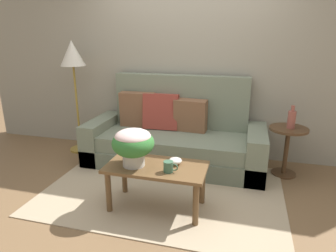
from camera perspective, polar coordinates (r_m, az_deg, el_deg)
ground_plane at (r=3.35m, az=-0.89°, el=-12.32°), size 14.00×14.00×0.00m
wall_back at (r=4.15m, az=3.96°, el=13.69°), size 6.40×0.12×2.80m
area_rug at (r=3.36m, az=-0.82°, el=-12.12°), size 2.55×1.75×0.01m
couch at (r=3.93m, az=1.23°, el=-2.33°), size 2.29×0.89×1.14m
coffee_table at (r=2.89m, az=-2.24°, el=-8.98°), size 0.96×0.50×0.45m
side_table at (r=3.82m, az=21.92°, el=-2.99°), size 0.45×0.45×0.60m
floor_lamp at (r=4.35m, az=-17.81°, el=11.71°), size 0.34×0.34×1.58m
potted_plant at (r=2.79m, az=-6.72°, el=-3.28°), size 0.40×0.40×0.36m
coffee_mug at (r=2.71m, az=0.14°, el=-7.83°), size 0.14×0.09×0.10m
snack_bowl at (r=2.87m, az=1.40°, el=-6.70°), size 0.13×0.13×0.07m
table_vase at (r=3.73m, az=22.66°, el=1.25°), size 0.09×0.09×0.27m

